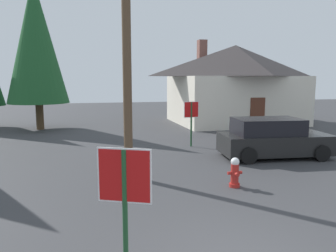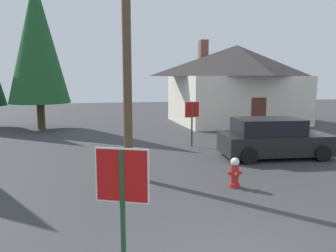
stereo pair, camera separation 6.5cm
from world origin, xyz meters
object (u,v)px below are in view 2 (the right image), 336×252
(utility_pole, at_px, (126,17))
(parked_car, at_px, (273,139))
(fire_hydrant, at_px, (235,173))
(stop_sign_near, at_px, (122,189))
(house, at_px, (236,83))
(pine_tree_short_left, at_px, (37,41))
(stop_sign_far, at_px, (192,115))

(utility_pole, bearing_deg, parked_car, 14.47)
(fire_hydrant, bearing_deg, stop_sign_near, -130.97)
(fire_hydrant, bearing_deg, house, 66.61)
(stop_sign_near, height_order, house, house)
(house, bearing_deg, fire_hydrant, -113.39)
(fire_hydrant, bearing_deg, parked_car, 46.52)
(house, bearing_deg, utility_pole, -126.47)
(house, bearing_deg, stop_sign_near, -118.10)
(stop_sign_near, xyz_separation_m, pine_tree_short_left, (-3.77, 17.41, 3.89))
(stop_sign_near, relative_size, utility_pole, 0.23)
(stop_sign_near, distance_m, house, 20.28)
(utility_pole, height_order, house, utility_pole)
(stop_sign_near, bearing_deg, pine_tree_short_left, 102.22)
(parked_car, relative_size, pine_tree_short_left, 0.49)
(utility_pole, height_order, stop_sign_far, utility_pole)
(stop_sign_far, relative_size, parked_car, 0.47)
(stop_sign_far, xyz_separation_m, parked_car, (2.62, -2.82, -0.75))
(fire_hydrant, xyz_separation_m, utility_pole, (-2.97, 1.67, 4.62))
(stop_sign_near, bearing_deg, fire_hydrant, 49.03)
(utility_pole, distance_m, stop_sign_far, 6.58)
(utility_pole, relative_size, pine_tree_short_left, 1.05)
(stop_sign_near, xyz_separation_m, fire_hydrant, (3.60, 4.15, -1.13))
(fire_hydrant, relative_size, parked_car, 0.20)
(stop_sign_far, relative_size, pine_tree_short_left, 0.23)
(fire_hydrant, distance_m, house, 15.12)
(stop_sign_far, bearing_deg, utility_pole, -127.84)
(utility_pole, bearing_deg, pine_tree_short_left, 110.81)
(utility_pole, xyz_separation_m, house, (8.89, 12.03, -2.18))
(stop_sign_near, distance_m, pine_tree_short_left, 18.23)
(house, bearing_deg, parked_car, -105.33)
(parked_car, bearing_deg, pine_tree_short_left, 136.09)
(parked_car, bearing_deg, stop_sign_near, -132.09)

